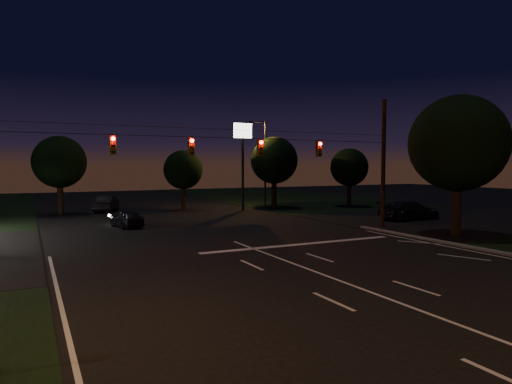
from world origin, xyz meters
TOP-DOWN VIEW (x-y plane):
  - ground at (0.00, 0.00)m, footprint 140.00×140.00m
  - cross_street_right at (20.00, 16.00)m, footprint 20.00×16.00m
  - stop_bar at (3.00, 11.50)m, footprint 12.00×0.50m
  - utility_pole_right at (12.00, 15.00)m, footprint 0.30×0.30m
  - signal_span at (-0.00, 14.96)m, footprint 24.00×0.40m
  - pole_sign_right at (8.00, 30.00)m, footprint 1.80×0.30m
  - street_light_right_far at (11.24, 32.00)m, footprint 2.20×0.35m
  - tree_right_near at (13.53, 10.17)m, footprint 6.00×6.00m
  - tree_far_b at (-7.98, 34.13)m, footprint 4.60×4.60m
  - tree_far_c at (3.02, 33.10)m, footprint 3.80×3.80m
  - tree_far_d at (12.02, 31.13)m, footprint 4.80×4.80m
  - tree_far_e at (20.02, 29.11)m, footprint 4.00×4.00m
  - car_oncoming_a at (-4.32, 23.01)m, footprint 2.05×3.85m
  - car_oncoming_b at (-3.94, 35.12)m, footprint 3.13×4.97m
  - car_cross at (16.80, 17.19)m, footprint 5.37×2.21m

SIDE VIEW (x-z plane):
  - ground at x=0.00m, z-range 0.00..0.00m
  - cross_street_right at x=20.00m, z-range -0.01..0.01m
  - utility_pole_right at x=12.00m, z-range -4.50..4.50m
  - stop_bar at x=3.00m, z-range 0.00..0.01m
  - car_oncoming_a at x=-4.32m, z-range 0.00..1.25m
  - car_oncoming_b at x=-3.94m, z-range 0.00..1.54m
  - car_cross at x=16.80m, z-range 0.00..1.55m
  - tree_far_c at x=3.02m, z-range 0.97..6.83m
  - tree_far_e at x=20.02m, z-range 1.03..7.20m
  - tree_far_b at x=-7.98m, z-range 1.12..8.10m
  - tree_far_d at x=12.02m, z-range 1.18..8.47m
  - street_light_right_far at x=11.24m, z-range 0.74..9.74m
  - signal_span at x=0.00m, z-range 4.72..6.28m
  - tree_right_near at x=13.53m, z-range 1.30..10.06m
  - pole_sign_right at x=8.00m, z-range 2.04..10.44m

